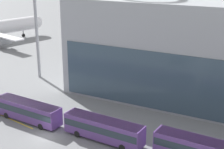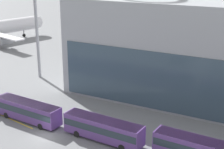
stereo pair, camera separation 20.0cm
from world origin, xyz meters
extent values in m
plane|color=slate|center=(0.00, 0.00, 0.00)|extent=(440.00, 440.00, 0.00)
sphere|color=white|center=(-51.01, 58.77, 4.51)|extent=(4.41, 4.41, 4.41)
cylinder|color=gray|center=(-45.52, 37.91, 2.28)|extent=(3.24, 4.35, 2.38)
cylinder|color=gray|center=(-52.34, 53.37, 2.30)|extent=(0.36, 0.36, 3.51)
cylinder|color=black|center=(-52.34, 53.37, 0.55)|extent=(0.70, 1.18, 1.10)
cylinder|color=silver|center=(1.59, 50.89, 5.06)|extent=(11.95, 29.27, 5.55)
sphere|color=silver|center=(-1.69, 64.90, 5.06)|extent=(5.44, 5.44, 5.44)
cone|color=silver|center=(4.86, 36.89, 5.06)|extent=(6.57, 7.35, 5.28)
cube|color=silver|center=(1.99, 49.19, 4.09)|extent=(30.72, 10.34, 0.35)
cylinder|color=gray|center=(-6.40, 47.23, 2.76)|extent=(2.83, 3.59, 2.16)
cylinder|color=gray|center=(10.37, 51.14, 2.76)|extent=(2.83, 3.59, 2.16)
cube|color=red|center=(4.70, 37.57, 9.69)|extent=(1.60, 5.26, 7.59)
cube|color=silver|center=(4.70, 37.57, 5.62)|extent=(14.79, 6.40, 0.28)
cylinder|color=gray|center=(-0.61, 60.29, 2.53)|extent=(0.36, 0.36, 3.95)
cylinder|color=black|center=(-0.61, 60.29, 0.55)|extent=(0.69, 1.17, 1.10)
cylinder|color=gray|center=(-1.53, 48.36, 2.53)|extent=(0.36, 0.36, 3.95)
cylinder|color=black|center=(-1.53, 48.36, 0.55)|extent=(0.69, 1.17, 1.10)
cylinder|color=gray|center=(5.50, 50.01, 2.53)|extent=(0.36, 0.36, 3.95)
cylinder|color=black|center=(5.50, 50.01, 0.55)|extent=(0.69, 1.17, 1.10)
cube|color=#56387A|center=(-5.79, 3.08, 1.84)|extent=(12.53, 3.45, 2.93)
cube|color=#232D38|center=(-5.79, 3.08, 2.14)|extent=(12.28, 3.47, 1.03)
cube|color=silver|center=(-5.79, 3.08, 3.25)|extent=(12.15, 3.35, 0.12)
cylinder|color=black|center=(-1.88, 4.06, 0.50)|extent=(1.02, 0.36, 1.00)
cylinder|color=black|center=(-2.04, 1.60, 0.50)|extent=(1.02, 0.36, 1.00)
cylinder|color=black|center=(-9.54, 4.55, 0.50)|extent=(1.02, 0.36, 1.00)
cylinder|color=black|center=(-9.70, 2.09, 0.50)|extent=(1.02, 0.36, 1.00)
cube|color=#56387A|center=(8.19, 3.33, 1.84)|extent=(12.49, 3.25, 2.93)
cube|color=#232D38|center=(8.19, 3.33, 2.14)|extent=(12.25, 3.27, 1.03)
cube|color=silver|center=(8.19, 3.33, 3.25)|extent=(12.12, 3.15, 0.12)
cylinder|color=black|center=(12.08, 4.37, 0.50)|extent=(1.01, 0.35, 1.00)
cylinder|color=black|center=(11.97, 1.91, 0.50)|extent=(1.01, 0.35, 1.00)
cylinder|color=black|center=(4.42, 4.74, 0.50)|extent=(1.01, 0.35, 1.00)
cylinder|color=black|center=(4.30, 2.28, 0.50)|extent=(1.01, 0.35, 1.00)
cube|color=#232D38|center=(22.17, 4.15, 2.14)|extent=(12.24, 3.24, 1.03)
cube|color=silver|center=(22.17, 4.15, 3.25)|extent=(12.11, 3.12, 0.12)
cylinder|color=black|center=(18.39, 5.55, 0.50)|extent=(1.01, 0.34, 1.00)
cylinder|color=gray|center=(-18.86, 21.66, 11.97)|extent=(0.65, 0.65, 23.95)
cube|color=yellow|center=(-8.20, 2.00, 0.00)|extent=(9.89, 1.92, 0.01)
camera|label=1|loc=(30.45, -35.42, 24.79)|focal=55.00mm
camera|label=2|loc=(30.63, -35.32, 24.79)|focal=55.00mm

